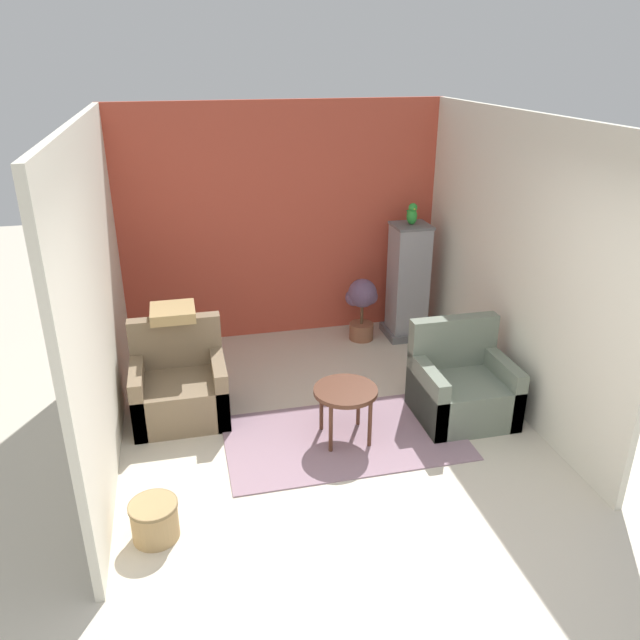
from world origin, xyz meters
TOP-DOWN VIEW (x-y plane):
  - ground_plane at (0.00, 0.00)m, footprint 20.00×20.00m
  - wall_back_accent at (0.00, 3.83)m, footprint 3.79×0.06m
  - wall_left at (-1.87, 1.90)m, footprint 0.06×3.80m
  - wall_right at (1.87, 1.90)m, footprint 0.06×3.80m
  - area_rug at (0.11, 1.39)m, footprint 2.12×1.18m
  - coffee_table at (0.11, 1.39)m, footprint 0.56×0.56m
  - armchair_left at (-1.29, 2.13)m, footprint 0.85×0.75m
  - armchair_right at (1.27, 1.52)m, footprint 0.85×0.75m
  - birdcage at (1.41, 3.36)m, footprint 0.50×0.50m
  - parrot at (1.41, 3.37)m, footprint 0.12×0.21m
  - potted_plant at (0.85, 3.37)m, footprint 0.37×0.34m
  - wicker_basket at (-1.52, 0.51)m, footprint 0.35×0.35m
  - throw_pillow at (-1.29, 2.39)m, footprint 0.41×0.41m

SIDE VIEW (x-z plane):
  - ground_plane at x=0.00m, z-range 0.00..0.00m
  - area_rug at x=0.11m, z-range 0.00..0.01m
  - wicker_basket at x=-1.52m, z-range 0.01..0.30m
  - armchair_left at x=-1.29m, z-range -0.16..0.73m
  - armchair_right at x=1.27m, z-range -0.16..0.73m
  - coffee_table at x=0.11m, z-range 0.19..0.69m
  - potted_plant at x=0.85m, z-range 0.08..0.84m
  - birdcage at x=1.41m, z-range -0.02..1.36m
  - throw_pillow at x=-1.29m, z-range 0.90..1.00m
  - wall_back_accent at x=0.00m, z-range 0.00..2.71m
  - wall_left at x=-1.87m, z-range 0.00..2.71m
  - wall_right at x=1.87m, z-range 0.00..2.71m
  - parrot at x=1.41m, z-range 1.36..1.62m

